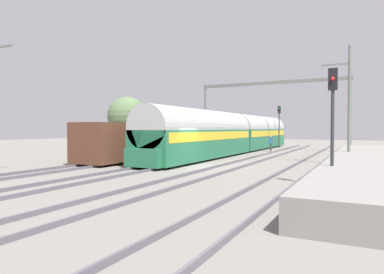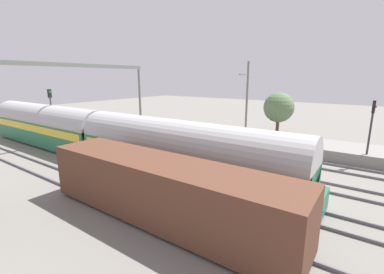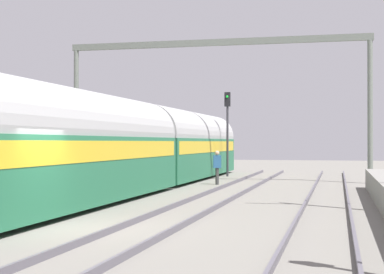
% 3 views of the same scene
% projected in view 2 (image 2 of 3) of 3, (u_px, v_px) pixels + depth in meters
% --- Properties ---
extents(ground, '(120.00, 120.00, 0.00)m').
position_uv_depth(ground, '(268.00, 189.00, 16.00)').
color(ground, slate).
extents(track_far_west, '(1.52, 60.00, 0.16)m').
position_uv_depth(track_far_west, '(215.00, 238.00, 10.99)').
color(track_far_west, '#59555E').
rests_on(track_far_west, ground).
extents(track_west, '(1.52, 60.00, 0.16)m').
position_uv_depth(track_west, '(254.00, 200.00, 14.32)').
color(track_west, '#59555E').
rests_on(track_west, ground).
extents(track_east, '(1.52, 60.00, 0.16)m').
position_uv_depth(track_east, '(279.00, 177.00, 17.64)').
color(track_east, '#59555E').
rests_on(track_east, ground).
extents(track_far_east, '(1.52, 60.00, 0.16)m').
position_uv_depth(track_far_east, '(295.00, 161.00, 20.97)').
color(track_far_east, '#59555E').
rests_on(track_far_east, ground).
extents(platform, '(4.40, 28.00, 0.90)m').
position_uv_depth(platform, '(284.00, 143.00, 25.06)').
color(platform, gray).
rests_on(platform, ground).
extents(passenger_train, '(2.93, 32.85, 3.82)m').
position_uv_depth(passenger_train, '(100.00, 136.00, 21.34)').
color(passenger_train, '#236B47').
rests_on(passenger_train, ground).
extents(freight_car, '(2.80, 13.00, 2.70)m').
position_uv_depth(freight_car, '(163.00, 190.00, 12.28)').
color(freight_car, '#563323').
rests_on(freight_car, ground).
extents(person_crossing, '(0.45, 0.34, 1.73)m').
position_uv_depth(person_crossing, '(103.00, 136.00, 25.60)').
color(person_crossing, '#373737').
rests_on(person_crossing, ground).
extents(railway_signal_near, '(0.36, 0.30, 4.94)m').
position_uv_depth(railway_signal_near, '(371.00, 125.00, 19.44)').
color(railway_signal_near, '#2D2D33').
rests_on(railway_signal_near, ground).
extents(railway_signal_far, '(0.36, 0.30, 5.31)m').
position_uv_depth(railway_signal_far, '(51.00, 107.00, 28.70)').
color(railway_signal_far, '#2D2D33').
rests_on(railway_signal_far, ground).
extents(catenary_gantry, '(16.93, 0.28, 7.86)m').
position_uv_depth(catenary_gantry, '(76.00, 84.00, 25.52)').
color(catenary_gantry, slate).
rests_on(catenary_gantry, ground).
extents(catenary_pole_east_mid, '(1.90, 0.20, 8.00)m').
position_uv_depth(catenary_pole_east_mid, '(246.00, 103.00, 24.98)').
color(catenary_pole_east_mid, slate).
rests_on(catenary_pole_east_mid, ground).
extents(tree_east_background, '(3.44, 3.44, 4.89)m').
position_uv_depth(tree_east_background, '(279.00, 108.00, 30.50)').
color(tree_east_background, '#4C3826').
rests_on(tree_east_background, ground).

